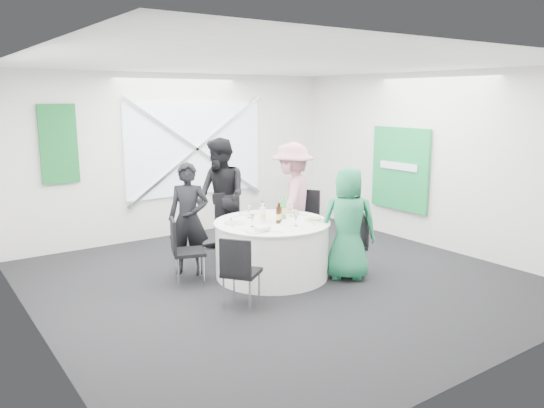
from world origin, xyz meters
TOP-DOWN VIEW (x-y plane):
  - floor at (0.00, 0.00)m, footprint 6.00×6.00m
  - ceiling at (0.00, 0.00)m, footprint 6.00×6.00m
  - wall_back at (0.00, 3.00)m, footprint 6.00×0.00m
  - wall_front at (0.00, -3.00)m, footprint 6.00×0.00m
  - wall_left at (-3.00, 0.00)m, footprint 0.00×6.00m
  - wall_right at (3.00, 0.00)m, footprint 0.00×6.00m
  - window_panel at (0.30, 2.96)m, footprint 2.60×0.03m
  - window_brace_a at (0.30, 2.92)m, footprint 2.63×0.05m
  - window_brace_b at (0.30, 2.92)m, footprint 2.63×0.05m
  - green_banner at (-2.00, 2.95)m, footprint 0.55×0.04m
  - green_sign at (2.94, 0.60)m, footprint 0.05×1.20m
  - banquet_table at (0.00, 0.20)m, footprint 1.56×1.56m
  - chair_back at (0.03, 1.31)m, footprint 0.45×0.46m
  - chair_back_left at (-1.14, 0.59)m, footprint 0.51×0.51m
  - chair_back_right at (1.02, 0.80)m, footprint 0.62×0.62m
  - chair_front_right at (0.99, -0.41)m, footprint 0.52×0.52m
  - chair_front_left at (-0.98, -0.54)m, footprint 0.55×0.55m
  - person_man_back_left at (-0.87, 0.94)m, footprint 0.67×0.65m
  - person_man_back at (-0.05, 1.48)m, footprint 0.51×0.89m
  - person_woman_pink at (0.81, 0.82)m, footprint 1.21×1.09m
  - person_woman_green at (0.77, -0.46)m, footprint 0.88×0.85m
  - plate_back at (0.01, 0.78)m, footprint 0.28×0.28m
  - plate_back_left at (-0.48, 0.39)m, footprint 0.27×0.27m
  - plate_back_right at (0.53, 0.49)m, footprint 0.28×0.28m
  - plate_front_right at (0.49, -0.10)m, footprint 0.28×0.28m
  - plate_front_left at (-0.48, -0.12)m, footprint 0.25×0.25m
  - napkin at (-0.41, -0.17)m, footprint 0.19×0.14m
  - beer_bottle_a at (-0.12, 0.26)m, footprint 0.06×0.06m
  - beer_bottle_b at (-0.03, 0.38)m, footprint 0.06×0.06m
  - beer_bottle_c at (0.09, 0.15)m, footprint 0.06×0.06m
  - beer_bottle_d at (0.01, 0.07)m, footprint 0.06×0.06m
  - green_water_bottle at (0.23, 0.25)m, footprint 0.08×0.08m
  - clear_water_bottle at (-0.15, 0.21)m, footprint 0.08×0.08m
  - wine_glass_a at (0.11, -0.17)m, footprint 0.07×0.07m
  - wine_glass_b at (0.34, 0.40)m, footprint 0.07×0.07m
  - wine_glass_c at (-0.13, 0.58)m, footprint 0.07×0.07m
  - wine_glass_d at (0.41, 0.31)m, footprint 0.07×0.07m
  - wine_glass_e at (-0.37, 0.12)m, footprint 0.07×0.07m
  - fork_a at (-0.38, 0.63)m, footprint 0.09×0.14m
  - knife_a at (-0.57, 0.30)m, footprint 0.08×0.14m
  - fork_b at (0.12, 0.76)m, footprint 0.15×0.03m
  - knife_b at (-0.21, 0.74)m, footprint 0.15×0.03m
  - fork_c at (0.36, -0.25)m, footprint 0.10×0.13m
  - knife_c at (0.52, -0.05)m, footprint 0.11×0.12m
  - fork_d at (-0.53, -0.02)m, footprint 0.11×0.13m
  - knife_d at (-0.28, -0.30)m, footprint 0.11×0.12m
  - fork_e at (0.57, 0.28)m, footprint 0.08×0.14m
  - knife_e at (0.42, 0.60)m, footprint 0.08×0.14m

SIDE VIEW (x-z plane):
  - floor at x=0.00m, z-range 0.00..0.00m
  - banquet_table at x=0.00m, z-range 0.00..0.76m
  - chair_front_right at x=0.99m, z-range 0.07..0.90m
  - chair_front_left at x=-0.98m, z-range 0.07..0.93m
  - chair_back_left at x=-1.14m, z-range 0.07..0.95m
  - chair_back at x=0.03m, z-range 0.09..1.06m
  - chair_back_right at x=1.02m, z-range 0.09..1.08m
  - person_woman_green at x=0.77m, z-range 0.00..1.52m
  - fork_a at x=-0.38m, z-range 0.76..0.77m
  - knife_a at x=-0.57m, z-range 0.76..0.77m
  - fork_b at x=0.12m, z-range 0.76..0.77m
  - knife_b at x=-0.21m, z-range 0.76..0.77m
  - fork_c at x=0.36m, z-range 0.76..0.77m
  - knife_c at x=0.52m, z-range 0.76..0.77m
  - fork_d at x=-0.53m, z-range 0.76..0.77m
  - knife_d at x=-0.28m, z-range 0.76..0.77m
  - fork_e at x=0.57m, z-range 0.76..0.77m
  - knife_e at x=0.42m, z-range 0.76..0.77m
  - plate_back at x=0.01m, z-range 0.76..0.77m
  - plate_back_left at x=-0.48m, z-range 0.76..0.77m
  - plate_front_left at x=-0.48m, z-range 0.76..0.77m
  - person_man_back_left at x=-0.87m, z-range 0.00..1.54m
  - plate_back_right at x=0.53m, z-range 0.76..0.80m
  - plate_front_right at x=0.49m, z-range 0.76..0.80m
  - napkin at x=-0.41m, z-range 0.77..0.82m
  - beer_bottle_c at x=0.09m, z-range 0.73..0.98m
  - beer_bottle_b at x=-0.03m, z-range 0.73..0.99m
  - clear_water_bottle at x=-0.15m, z-range 0.73..1.00m
  - beer_bottle_a at x=-0.12m, z-range 0.73..1.00m
  - person_woman_pink at x=0.81m, z-range 0.00..1.74m
  - beer_bottle_d at x=0.01m, z-range 0.73..1.01m
  - wine_glass_a at x=0.11m, z-range 0.80..0.97m
  - wine_glass_b at x=0.34m, z-range 0.80..0.97m
  - wine_glass_c at x=-0.13m, z-range 0.80..0.97m
  - wine_glass_d at x=0.41m, z-range 0.80..0.97m
  - wine_glass_e at x=-0.37m, z-range 0.80..0.97m
  - green_water_bottle at x=0.23m, z-range 0.73..1.05m
  - person_man_back at x=-0.05m, z-range 0.00..1.80m
  - green_sign at x=2.94m, z-range 0.50..1.90m
  - wall_back at x=0.00m, z-range -1.60..4.40m
  - wall_front at x=0.00m, z-range -1.60..4.40m
  - wall_left at x=-3.00m, z-range -1.60..4.40m
  - wall_right at x=3.00m, z-range -1.60..4.40m
  - window_panel at x=0.30m, z-range 0.70..2.30m
  - window_brace_a at x=0.30m, z-range 0.58..2.42m
  - window_brace_b at x=0.30m, z-range 0.58..2.42m
  - green_banner at x=-2.00m, z-range 1.10..2.30m
  - ceiling at x=0.00m, z-range 2.80..2.80m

